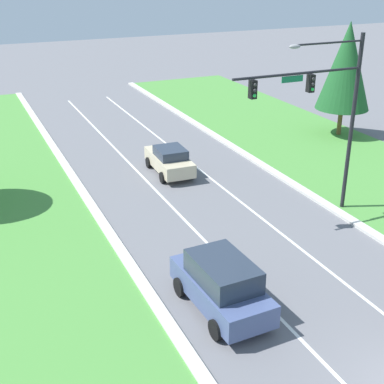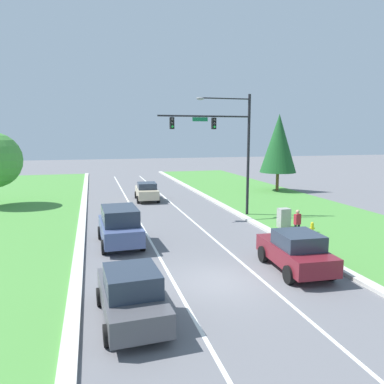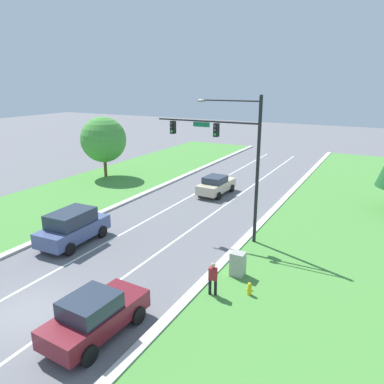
{
  "view_description": "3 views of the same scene",
  "coord_description": "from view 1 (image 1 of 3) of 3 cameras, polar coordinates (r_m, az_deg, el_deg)",
  "views": [
    {
      "loc": [
        -11.19,
        -8.19,
        11.88
      ],
      "look_at": [
        -1.28,
        13.91,
        1.33
      ],
      "focal_mm": 50.0,
      "sensor_mm": 36.0,
      "label": 1
    },
    {
      "loc": [
        -4.84,
        -13.82,
        5.98
      ],
      "look_at": [
        1.59,
        10.17,
        2.15
      ],
      "focal_mm": 35.0,
      "sensor_mm": 36.0,
      "label": 2
    },
    {
      "loc": [
        12.83,
        -8.91,
        9.56
      ],
      "look_at": [
        0.92,
        13.45,
        2.03
      ],
      "focal_mm": 35.0,
      "sensor_mm": 36.0,
      "label": 3
    }
  ],
  "objects": [
    {
      "name": "traffic_signal_mast",
      "position": [
        25.94,
        13.95,
        9.26
      ],
      "size": [
        6.79,
        0.41,
        8.84
      ],
      "color": "black",
      "rests_on": "ground_plane"
    },
    {
      "name": "conifer_near_right_tree",
      "position": [
        39.84,
        16.12,
        12.79
      ],
      "size": [
        3.79,
        3.79,
        8.1
      ],
      "color": "brown",
      "rests_on": "ground_plane"
    },
    {
      "name": "slate_blue_suv",
      "position": [
        19.68,
        3.17,
        -9.79
      ],
      "size": [
        2.34,
        4.72,
        2.09
      ],
      "rotation": [
        0.0,
        0.0,
        0.04
      ],
      "color": "#475684",
      "rests_on": "ground_plane"
    },
    {
      "name": "champagne_sedan",
      "position": [
        32.11,
        -2.42,
        3.42
      ],
      "size": [
        2.14,
        4.43,
        1.66
      ],
      "rotation": [
        0.0,
        0.0,
        -0.04
      ],
      "color": "beige",
      "rests_on": "ground_plane"
    }
  ]
}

